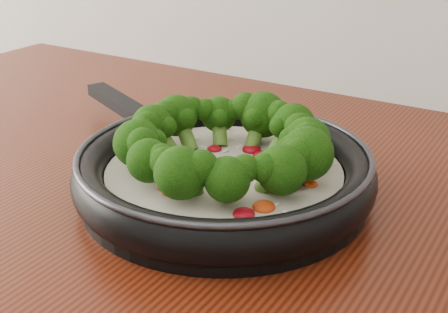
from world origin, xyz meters
The scene contains 1 object.
skillet centered at (-0.04, 1.06, 0.94)m, with size 0.56×0.45×0.10m.
Camera 1 is at (0.28, 0.53, 1.22)m, focal length 48.70 mm.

